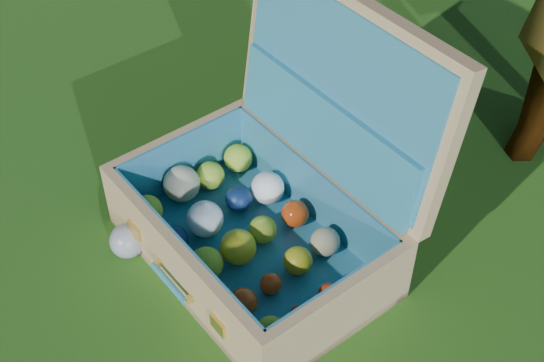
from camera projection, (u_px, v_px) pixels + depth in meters
The scene contains 3 objects.
ground at pixel (308, 307), 1.56m from camera, with size 60.00×60.00×0.00m, color #215114.
stray_ball at pixel (127, 241), 1.63m from camera, with size 0.08×0.08×0.08m, color teal.
suitcase at pixel (276, 190), 1.58m from camera, with size 0.69×0.62×0.55m.
Camera 1 is at (0.46, -0.81, 1.27)m, focal length 50.00 mm.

